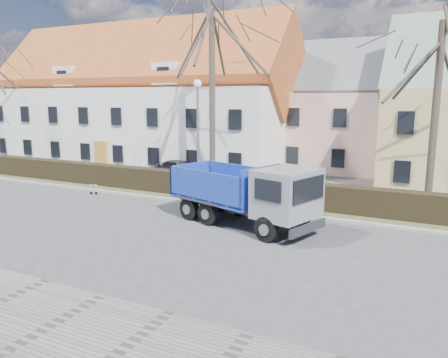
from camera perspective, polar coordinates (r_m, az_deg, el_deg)
The scene contains 12 objects.
ground at distance 18.81m, azimuth -8.29°, elevation -6.54°, with size 120.00×120.00×0.00m, color #3F3F41.
curb_far at distance 22.58m, azimuth -1.64°, elevation -3.35°, with size 80.00×0.30×0.12m, color gray.
grass_strip at distance 23.96m, azimuth 0.16°, elevation -2.54°, with size 80.00×3.00×0.10m, color #414728.
hedge at distance 23.66m, azimuth -0.05°, elevation -1.23°, with size 60.00×0.90×1.30m, color black.
building_white at distance 38.58m, azimuth -10.91°, elevation 9.34°, with size 26.80×10.80×9.50m, color white, non-canonical shape.
building_pink at distance 35.32m, azimuth 16.26°, elevation 7.79°, with size 10.80×8.80×8.00m, color #DFAB9D, non-canonical shape.
tree_1 at distance 26.30m, azimuth -1.56°, elevation 12.41°, with size 9.20×9.20×12.65m, color #3A3128, non-canonical shape.
tree_2 at distance 23.22m, azimuth 26.02°, elevation 9.54°, with size 8.00×8.00×11.00m, color #3A3128, non-canonical shape.
dump_truck at distance 19.11m, azimuth 1.88°, elevation -1.74°, with size 7.12×2.64×2.85m, color navy, non-canonical shape.
streetlight at distance 25.14m, azimuth -3.40°, elevation 5.54°, with size 0.51×0.51×6.57m, color gray, non-canonical shape.
cart_frame at distance 26.24m, azimuth -17.09°, elevation -1.25°, with size 0.70×0.40×0.64m, color silver, non-canonical shape.
parked_car_a at distance 29.78m, azimuth -5.75°, elevation 1.26°, with size 1.61×4.00×1.36m, color black.
Camera 1 is at (10.33, -14.71, 5.55)m, focal length 35.00 mm.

